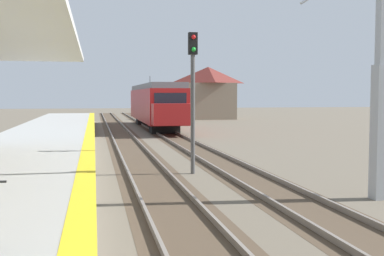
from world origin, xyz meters
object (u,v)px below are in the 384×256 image
object	(u,v)px
distant_trackside_house	(208,92)
rail_signal_post	(193,88)
approaching_train	(155,104)
catenary_pylon_far_side	(372,70)

from	to	relation	value
distant_trackside_house	rail_signal_post	bearing A→B (deg)	-104.18
approaching_train	rail_signal_post	size ratio (longest dim) A/B	3.77
approaching_train	catenary_pylon_far_side	bearing A→B (deg)	-85.91
approaching_train	rail_signal_post	world-z (taller)	rail_signal_post
rail_signal_post	catenary_pylon_far_side	xyz separation A→B (m)	(3.92, -5.35, 0.41)
catenary_pylon_far_side	rail_signal_post	bearing A→B (deg)	126.24
approaching_train	rail_signal_post	xyz separation A→B (m)	(-1.75, -25.05, 1.02)
rail_signal_post	distant_trackside_house	xyz separation A→B (m)	(10.22, 40.48, 0.14)
rail_signal_post	catenary_pylon_far_side	bearing A→B (deg)	-53.76
approaching_train	distant_trackside_house	bearing A→B (deg)	61.21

